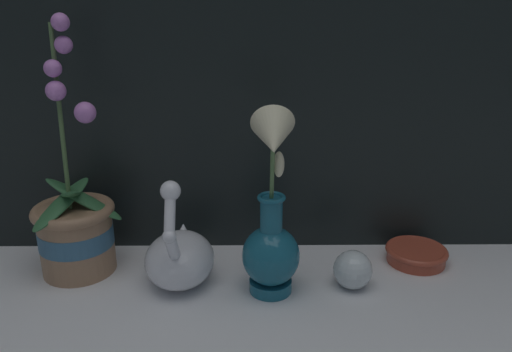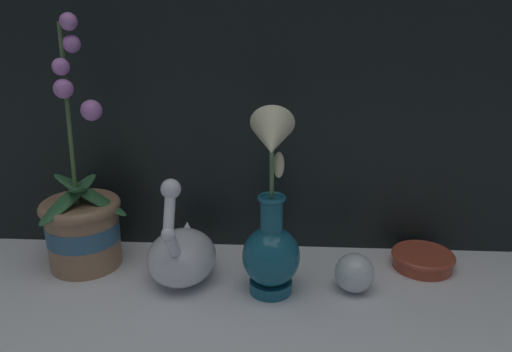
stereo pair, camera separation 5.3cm
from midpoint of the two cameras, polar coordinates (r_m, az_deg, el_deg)
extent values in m
plane|color=white|center=(0.85, 1.09, -15.95)|extent=(2.80, 2.80, 0.00)
cylinder|color=#9E7556|center=(1.02, -17.73, -6.30)|extent=(0.14, 0.14, 0.13)
cylinder|color=#386689|center=(1.02, -17.76, -5.97)|extent=(0.14, 0.14, 0.04)
torus|color=#9E7556|center=(1.00, -18.07, -3.28)|extent=(0.15, 0.15, 0.02)
cylinder|color=#4C6B3D|center=(0.95, -19.16, 6.34)|extent=(0.01, 0.03, 0.33)
ellipsoid|color=#2D6038|center=(0.98, -16.95, -2.13)|extent=(0.14, 0.05, 0.09)
ellipsoid|color=#2D6038|center=(1.01, -18.25, -1.57)|extent=(0.10, 0.17, 0.07)
ellipsoid|color=#2D6038|center=(0.97, -19.20, -2.50)|extent=(0.09, 0.15, 0.06)
sphere|color=#C67AD1|center=(0.92, -19.08, 16.34)|extent=(0.03, 0.03, 0.03)
sphere|color=#C67AD1|center=(0.93, -18.78, 14.11)|extent=(0.03, 0.03, 0.03)
sphere|color=#C67AD1|center=(0.92, -19.89, 11.66)|extent=(0.03, 0.03, 0.03)
sphere|color=#C67AD1|center=(0.92, -19.63, 9.37)|extent=(0.03, 0.03, 0.03)
sphere|color=#C67AD1|center=(0.91, -16.73, 7.19)|extent=(0.04, 0.04, 0.04)
ellipsoid|color=white|center=(0.94, -6.87, -9.20)|extent=(0.13, 0.15, 0.09)
cone|color=white|center=(0.98, -6.35, -6.88)|extent=(0.06, 0.08, 0.07)
cylinder|color=white|center=(0.85, -7.78, -7.85)|extent=(0.02, 0.06, 0.08)
sphere|color=white|center=(0.82, -8.19, -6.60)|extent=(0.02, 0.02, 0.02)
cylinder|color=white|center=(0.82, -8.06, -4.03)|extent=(0.02, 0.05, 0.07)
sphere|color=white|center=(0.82, -7.92, -1.49)|extent=(0.03, 0.03, 0.03)
cylinder|color=#195B75|center=(0.92, 3.38, -12.40)|extent=(0.08, 0.08, 0.02)
ellipsoid|color=#195B75|center=(0.89, 3.46, -9.15)|extent=(0.10, 0.10, 0.11)
cylinder|color=#195B75|center=(0.85, 3.56, -4.47)|extent=(0.04, 0.04, 0.06)
torus|color=#195B75|center=(0.84, 3.61, -2.56)|extent=(0.05, 0.05, 0.01)
cylinder|color=#567A47|center=(0.81, 3.68, 0.17)|extent=(0.01, 0.04, 0.10)
cone|color=beige|center=(0.76, 3.81, 4.39)|extent=(0.07, 0.09, 0.09)
ellipsoid|color=beige|center=(0.81, 4.49, 1.26)|extent=(0.02, 0.02, 0.04)
sphere|color=silver|center=(0.93, 12.81, -10.77)|extent=(0.07, 0.07, 0.07)
cylinder|color=#A8422D|center=(1.05, 19.90, -9.04)|extent=(0.11, 0.11, 0.03)
torus|color=#A8422D|center=(1.04, 19.96, -8.56)|extent=(0.12, 0.12, 0.01)
camera|label=1|loc=(0.03, -88.27, 0.62)|focal=35.00mm
camera|label=2|loc=(0.03, 91.73, -0.62)|focal=35.00mm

